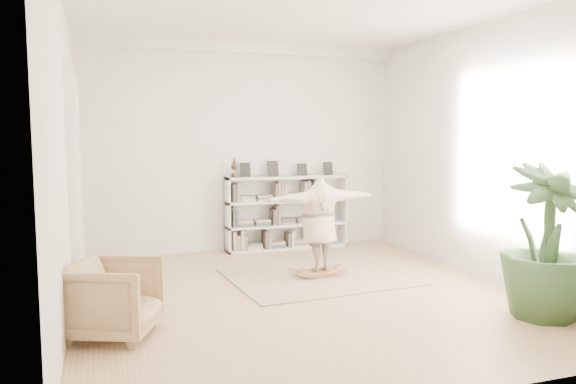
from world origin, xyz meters
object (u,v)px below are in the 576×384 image
object	(u,v)px
bookshelf	(287,213)
person	(319,221)
armchair	(113,299)
rocker_board	(319,272)
houseplant	(546,241)

from	to	relation	value
bookshelf	person	xyz separation A→B (m)	(-0.20, -2.06, 0.18)
armchair	rocker_board	bearing A→B (deg)	-39.40
armchair	houseplant	distance (m)	4.70
rocker_board	houseplant	xyz separation A→B (m)	(1.74, -2.43, 0.79)
person	houseplant	world-z (taller)	houseplant
armchair	rocker_board	world-z (taller)	armchair
rocker_board	houseplant	size ratio (longest dim) A/B	0.33
rocker_board	person	bearing A→B (deg)	40.52
armchair	person	distance (m)	3.26
rocker_board	person	xyz separation A→B (m)	(0.00, 0.00, 0.75)
rocker_board	houseplant	distance (m)	3.09
rocker_board	houseplant	bearing A→B (deg)	-58.81
houseplant	person	bearing A→B (deg)	125.67
bookshelf	rocker_board	xyz separation A→B (m)	(-0.20, -2.06, -0.56)
bookshelf	person	bearing A→B (deg)	-95.45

